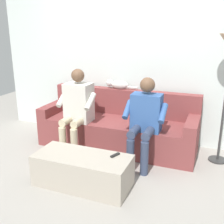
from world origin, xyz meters
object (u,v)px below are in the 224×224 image
(couch, at_px, (118,128))
(coffee_table, at_px, (83,170))
(remote_black, at_px, (115,155))
(cat_on_backrest, at_px, (117,84))
(person_left_seated, at_px, (145,117))
(person_right_seated, at_px, (77,106))

(couch, distance_m, coffee_table, 1.18)
(remote_black, bearing_deg, couch, 40.86)
(coffee_table, height_order, cat_on_backrest, cat_on_backrest)
(person_left_seated, relative_size, remote_black, 8.84)
(person_left_seated, distance_m, cat_on_backrest, 0.94)
(couch, xyz_separation_m, person_right_seated, (0.50, 0.34, 0.38))
(coffee_table, height_order, person_right_seated, person_right_seated)
(cat_on_backrest, bearing_deg, remote_black, 109.39)
(coffee_table, bearing_deg, person_left_seated, -122.55)
(person_left_seated, bearing_deg, remote_black, 76.44)
(coffee_table, relative_size, person_right_seated, 0.91)
(couch, distance_m, remote_black, 1.10)
(person_left_seated, relative_size, cat_on_backrest, 2.25)
(coffee_table, distance_m, cat_on_backrest, 1.61)
(coffee_table, relative_size, remote_black, 8.44)
(remote_black, bearing_deg, coffee_table, 133.56)
(coffee_table, height_order, remote_black, remote_black)
(cat_on_backrest, bearing_deg, person_left_seated, 133.39)
(cat_on_backrest, xyz_separation_m, remote_black, (-0.46, 1.31, -0.52))
(coffee_table, bearing_deg, couch, -90.00)
(couch, bearing_deg, person_left_seated, 142.09)
(couch, relative_size, coffee_table, 2.12)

